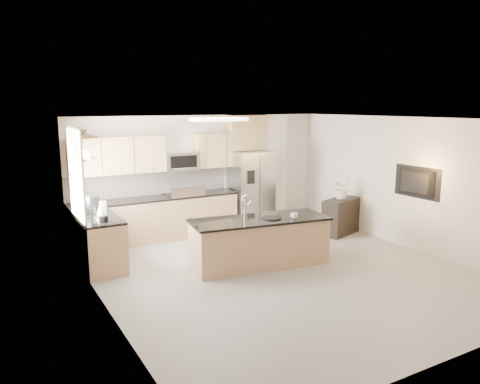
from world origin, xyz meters
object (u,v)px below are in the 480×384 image
cup (294,216)px  kettle (101,210)px  range (184,215)px  microwave (180,161)px  bowl (78,131)px  television (414,183)px  credenza (341,216)px  refrigerator (251,190)px  flower_vase (342,183)px  blender (103,213)px  platter (272,218)px  island (259,242)px  coffee_maker (93,205)px

cup → kettle: kettle is taller
range → cup: 2.90m
range → microwave: microwave is taller
range → bowl: size_ratio=2.99×
range → television: bearing=-41.6°
microwave → credenza: (3.10, -1.68, -1.23)m
microwave → refrigerator: microwave is taller
bowl → flower_vase: bearing=-7.4°
kettle → blender: bearing=-97.4°
refrigerator → bowl: size_ratio=4.66×
platter → bowl: size_ratio=0.93×
platter → flower_vase: bearing=21.5°
credenza → blender: (-5.17, -0.01, 0.68)m
range → bowl: 3.06m
bowl → flower_vase: bowl is taller
cup → microwave: bearing=109.1°
microwave → flower_vase: (3.11, -1.64, -0.48)m
bowl → television: bowl is taller
microwave → television: microwave is taller
microwave → flower_vase: microwave is taller
island → television: bearing=-5.3°
refrigerator → coffee_maker: refrigerator is taller
range → island: bearing=-79.6°
refrigerator → credenza: bearing=-46.4°
coffee_maker → kettle: bearing=-76.4°
island → credenza: 2.79m
credenza → island: bearing=179.1°
coffee_maker → flower_vase: bearing=-6.9°
range → flower_vase: size_ratio=1.60×
microwave → blender: size_ratio=2.19×
cup → kettle: (-3.00, 1.52, 0.14)m
cup → blender: 3.26m
kettle → bowl: (-0.23, 0.36, 1.34)m
platter → bowl: 3.67m
blender → television: 5.81m
range → kettle: kettle is taller
credenza → television: 1.88m
coffee_maker → bowl: size_ratio=0.86×
range → bowl: (-2.25, -0.82, 1.91)m
island → kettle: island is taller
microwave → kettle: bearing=-147.3°
blender → coffee_maker: bearing=91.7°
platter → blender: blender is taller
microwave → island: bearing=-80.1°
microwave → range: bearing=-90.0°
flower_vase → television: size_ratio=0.66×
range → kettle: 2.41m
coffee_maker → bowl: 1.32m
refrigerator → blender: refrigerator is taller
blender → bowl: bowl is taller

